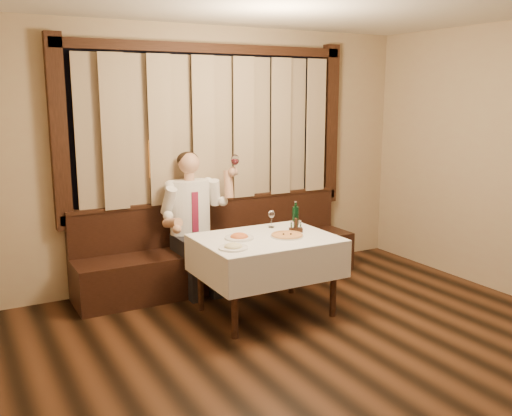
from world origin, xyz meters
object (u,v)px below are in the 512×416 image
dining_table (266,248)px  pasta_cream (233,245)px  pizza (287,235)px  cruet_caddy (296,227)px  seated_man (194,213)px  pasta_red (239,235)px  green_bottle (295,218)px  banquette (220,256)px

dining_table → pasta_cream: size_ratio=4.88×
dining_table → pizza: 0.23m
cruet_caddy → seated_man: (-0.70, 0.90, 0.05)m
pizza → pasta_red: pasta_red is taller
green_bottle → cruet_caddy: green_bottle is taller
banquette → green_bottle: size_ratio=11.12×
pasta_cream → cruet_caddy: bearing=17.0°
pizza → green_bottle: (0.21, 0.19, 0.11)m
pizza → green_bottle: size_ratio=1.09×
green_bottle → banquette: bearing=113.2°
green_bottle → seated_man: size_ratio=0.19×
dining_table → seated_man: bearing=110.4°
green_bottle → seated_man: 1.11m
pasta_cream → seated_man: bearing=84.7°
banquette → green_bottle: bearing=-66.8°
dining_table → pasta_red: size_ratio=4.63×
pizza → seated_man: size_ratio=0.21×
pasta_cream → banquette: bearing=69.9°
banquette → pizza: bearing=-80.7°
cruet_caddy → green_bottle: bearing=81.5°
banquette → cruet_caddy: bearing=-70.6°
pizza → pasta_cream: pasta_cream is taller
dining_table → green_bottle: size_ratio=4.41×
banquette → cruet_caddy: banquette is taller
dining_table → pasta_red: (-0.25, 0.07, 0.14)m
pasta_red → seated_man: (-0.10, 0.86, 0.06)m
cruet_caddy → seated_man: size_ratio=0.09×
banquette → pasta_cream: bearing=-110.1°
banquette → pizza: 1.21m
banquette → dining_table: 1.08m
dining_table → cruet_caddy: 0.38m
dining_table → seated_man: 1.02m
pasta_red → cruet_caddy: 0.60m
pizza → pasta_red: (-0.43, 0.15, 0.02)m
dining_table → pasta_red: bearing=164.2°
seated_man → pasta_red: bearing=-83.6°
pasta_cream → seated_man: (0.11, 1.15, 0.06)m
green_bottle → cruet_caddy: 0.12m
green_bottle → cruet_caddy: (-0.04, -0.08, -0.07)m
banquette → green_bottle: (0.39, -0.91, 0.57)m
pasta_red → seated_man: size_ratio=0.18×
dining_table → green_bottle: (0.39, 0.11, 0.23)m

